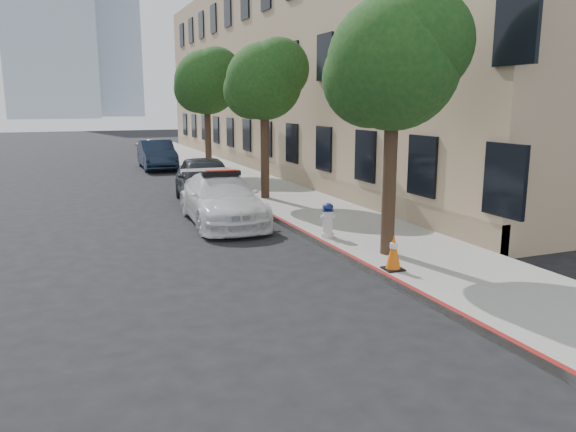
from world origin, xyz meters
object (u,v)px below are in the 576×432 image
Objects in this scene: parked_car_far at (157,155)px; traffic_cone at (394,252)px; fire_hydrant at (328,220)px; parked_car_mid at (205,180)px; police_car at (222,199)px.

parked_car_far reaches higher than traffic_cone.
parked_car_mid is at bearing 109.55° from fire_hydrant.
police_car is 5.67× the size of fire_hydrant.
police_car is 6.53m from traffic_cone.
parked_car_far is at bearing 97.05° from parked_car_mid.
fire_hydrant is at bearing -83.97° from parked_car_far.
traffic_cone is at bearing -82.79° from fire_hydrant.
fire_hydrant is (1.80, -3.28, -0.13)m from police_car.
parked_car_mid is 6.48× the size of traffic_cone.
parked_car_mid is at bearing -88.91° from parked_car_far.
fire_hydrant is at bearing 90.00° from traffic_cone.
parked_car_far reaches higher than fire_hydrant.
parked_car_mid is 1.04× the size of parked_car_far.
fire_hydrant is (1.46, -6.67, -0.24)m from parked_car_mid.
traffic_cone is (1.80, -6.27, -0.19)m from police_car.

